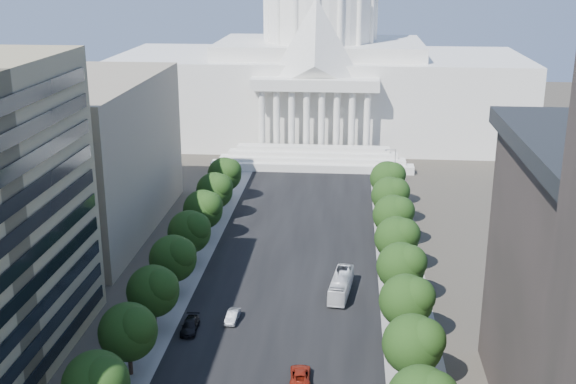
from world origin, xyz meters
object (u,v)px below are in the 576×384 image
(car_dark_b, at_px, (190,326))
(city_bus, at_px, (341,285))
(car_silver, at_px, (233,316))
(car_red, at_px, (300,375))

(car_dark_b, distance_m, city_bus, 25.87)
(car_silver, relative_size, car_red, 0.82)
(car_silver, relative_size, car_dark_b, 0.83)
(car_silver, distance_m, car_dark_b, 6.70)
(car_silver, bearing_deg, car_dark_b, -144.30)
(car_silver, height_order, car_dark_b, car_dark_b)
(car_red, bearing_deg, city_bus, -103.22)
(city_bus, bearing_deg, car_dark_b, -139.63)
(car_red, xyz_separation_m, city_bus, (4.73, 25.86, 0.83))
(city_bus, bearing_deg, car_silver, -139.20)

